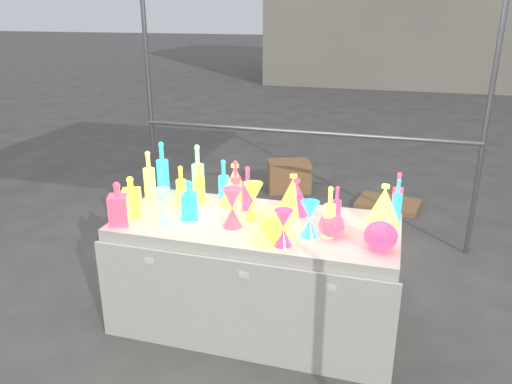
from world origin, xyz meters
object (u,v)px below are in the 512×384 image
(cardboard_box_closed, at_px, (289,176))
(globe_0, at_px, (273,230))
(hourglass_0, at_px, (232,208))
(lampshade_0, at_px, (293,194))
(bottle_0, at_px, (181,185))
(display_table, at_px, (256,274))
(decanter_0, at_px, (131,197))

(cardboard_box_closed, bearing_deg, globe_0, -99.39)
(cardboard_box_closed, bearing_deg, hourglass_0, -104.89)
(globe_0, bearing_deg, lampshade_0, 87.96)
(cardboard_box_closed, xyz_separation_m, bottle_0, (-0.22, -2.50, 0.71))
(display_table, relative_size, decanter_0, 6.71)
(decanter_0, xyz_separation_m, hourglass_0, (0.68, 0.03, -0.01))
(hourglass_0, xyz_separation_m, lampshade_0, (0.31, 0.33, 0.01))
(bottle_0, relative_size, hourglass_0, 1.11)
(cardboard_box_closed, height_order, bottle_0, bottle_0)
(decanter_0, distance_m, lampshade_0, 1.06)
(display_table, height_order, bottle_0, bottle_0)
(hourglass_0, bearing_deg, decanter_0, -177.65)
(display_table, xyz_separation_m, lampshade_0, (0.19, 0.23, 0.51))
(cardboard_box_closed, relative_size, globe_0, 2.92)
(globe_0, bearing_deg, hourglass_0, 156.87)
(display_table, bearing_deg, lampshade_0, 49.36)
(hourglass_0, bearing_deg, lampshade_0, 46.88)
(display_table, distance_m, cardboard_box_closed, 2.70)
(globe_0, xyz_separation_m, lampshade_0, (0.02, 0.46, 0.07))
(cardboard_box_closed, xyz_separation_m, decanter_0, (-0.43, -2.80, 0.71))
(bottle_0, bearing_deg, decanter_0, -125.98)
(bottle_0, bearing_deg, lampshade_0, 4.57)
(hourglass_0, bearing_deg, bottle_0, 149.74)
(bottle_0, bearing_deg, hourglass_0, -30.26)
(globe_0, bearing_deg, cardboard_box_closed, 100.62)
(bottle_0, relative_size, lampshade_0, 1.04)
(decanter_0, xyz_separation_m, lampshade_0, (0.99, 0.36, -0.00))
(hourglass_0, bearing_deg, display_table, 42.27)
(decanter_0, relative_size, globe_0, 1.65)
(cardboard_box_closed, distance_m, lampshade_0, 2.60)
(display_table, distance_m, bottle_0, 0.79)
(display_table, bearing_deg, bottle_0, 164.35)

